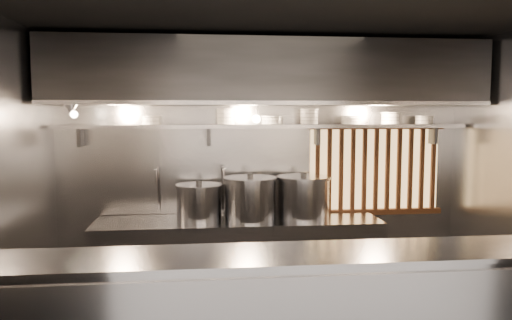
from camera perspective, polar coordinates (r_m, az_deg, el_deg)
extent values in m
plane|color=black|center=(4.17, 3.35, 16.13)|extent=(4.50, 4.50, 0.00)
plane|color=gray|center=(5.61, 0.72, -0.97)|extent=(4.50, 0.00, 4.50)
cube|color=#9E9EA3|center=(3.29, 5.99, -10.65)|extent=(4.50, 0.56, 0.03)
cube|color=#9E9EA3|center=(5.42, -2.02, -11.49)|extent=(3.00, 0.70, 0.90)
cube|color=#9E9EA3|center=(5.40, 0.96, 3.88)|extent=(4.40, 0.34, 0.04)
cube|color=#2D2D30|center=(5.20, 1.28, 9.83)|extent=(4.40, 0.80, 0.65)
cube|color=#9E9EA3|center=(4.79, 1.90, 6.56)|extent=(4.40, 0.03, 0.04)
cube|color=#FFC672|center=(5.90, 13.39, -1.01)|extent=(1.50, 0.02, 0.92)
cube|color=brown|center=(5.82, 13.66, 3.74)|extent=(1.56, 0.06, 0.06)
cube|color=brown|center=(5.92, 13.45, -5.78)|extent=(1.56, 0.06, 0.06)
cube|color=brown|center=(5.66, 7.04, -1.17)|extent=(0.04, 0.04, 0.92)
cube|color=brown|center=(5.69, 8.38, -1.15)|extent=(0.04, 0.04, 0.92)
cube|color=brown|center=(5.73, 9.70, -1.13)|extent=(0.04, 0.04, 0.92)
cube|color=brown|center=(5.76, 11.00, -1.11)|extent=(0.04, 0.04, 0.92)
cube|color=brown|center=(5.81, 12.29, -1.08)|extent=(0.04, 0.04, 0.92)
cube|color=brown|center=(5.85, 13.55, -1.06)|extent=(0.04, 0.04, 0.92)
cube|color=brown|center=(5.90, 14.80, -1.04)|extent=(0.04, 0.04, 0.92)
cube|color=brown|center=(5.95, 16.03, -1.02)|extent=(0.04, 0.04, 0.92)
cube|color=brown|center=(6.00, 17.23, -1.00)|extent=(0.04, 0.04, 0.92)
cube|color=brown|center=(6.06, 18.41, -0.97)|extent=(0.04, 0.04, 0.92)
cube|color=brown|center=(6.11, 19.58, -0.95)|extent=(0.05, 0.04, 0.92)
cylinder|color=silver|center=(5.57, -11.06, -3.30)|extent=(0.03, 0.03, 0.48)
sphere|color=silver|center=(5.54, -11.10, -0.85)|extent=(0.04, 0.04, 0.04)
cylinder|color=silver|center=(5.41, -11.22, -1.00)|extent=(0.03, 0.26, 0.03)
sphere|color=silver|center=(5.28, -11.34, -1.15)|extent=(0.04, 0.04, 0.04)
cylinder|color=silver|center=(5.29, -11.32, -1.91)|extent=(0.03, 0.03, 0.14)
cylinder|color=silver|center=(5.56, -3.83, -3.24)|extent=(0.03, 0.03, 0.48)
sphere|color=silver|center=(5.53, -3.85, -0.78)|extent=(0.04, 0.04, 0.04)
cylinder|color=silver|center=(5.40, -3.79, -0.92)|extent=(0.03, 0.26, 0.03)
sphere|color=silver|center=(5.27, -3.73, -1.08)|extent=(0.04, 0.04, 0.04)
cylinder|color=silver|center=(5.28, -3.73, -1.83)|extent=(0.03, 0.03, 0.14)
cone|color=#9E9EA3|center=(5.04, -20.39, 5.60)|extent=(0.25, 0.27, 0.20)
sphere|color=#FFE0B2|center=(5.01, -20.09, 4.92)|extent=(0.07, 0.07, 0.07)
cylinder|color=#2D2D30|center=(5.14, -20.14, 6.49)|extent=(0.02, 0.22, 0.02)
cylinder|color=#2D2D30|center=(5.27, 0.04, 5.58)|extent=(0.01, 0.01, 0.12)
sphere|color=#FFE0B2|center=(5.27, 0.04, 4.71)|extent=(0.09, 0.09, 0.09)
cylinder|color=#9E9EA3|center=(5.30, -6.53, -4.96)|extent=(0.57, 0.57, 0.35)
cylinder|color=#9E9EA3|center=(5.27, -6.55, -2.94)|extent=(0.61, 0.61, 0.03)
cylinder|color=#2D2D30|center=(5.27, -6.55, -2.57)|extent=(0.06, 0.06, 0.04)
cylinder|color=#9E9EA3|center=(5.26, -0.66, -4.58)|extent=(0.57, 0.57, 0.42)
cylinder|color=#9E9EA3|center=(5.23, -0.66, -2.14)|extent=(0.60, 0.60, 0.03)
cylinder|color=#2D2D30|center=(5.22, -0.66, -1.76)|extent=(0.06, 0.06, 0.04)
cylinder|color=#9E9EA3|center=(5.39, 5.44, -4.39)|extent=(0.70, 0.70, 0.42)
cylinder|color=#9E9EA3|center=(5.36, 5.46, -2.02)|extent=(0.73, 0.73, 0.03)
cylinder|color=#2D2D30|center=(5.35, 5.46, -1.65)|extent=(0.06, 0.06, 0.04)
cylinder|color=white|center=(5.39, -11.95, 4.19)|extent=(0.19, 0.19, 0.03)
cylinder|color=white|center=(5.39, -11.96, 4.59)|extent=(0.19, 0.19, 0.03)
cylinder|color=white|center=(5.39, -11.97, 4.89)|extent=(0.20, 0.20, 0.01)
cylinder|color=white|center=(5.37, -3.43, 4.29)|extent=(0.20, 0.20, 0.03)
cylinder|color=white|center=(5.37, -3.44, 4.69)|extent=(0.20, 0.20, 0.03)
cylinder|color=white|center=(5.37, -3.44, 5.10)|extent=(0.20, 0.20, 0.03)
cylinder|color=white|center=(5.37, -3.44, 5.51)|extent=(0.20, 0.20, 0.03)
cylinder|color=white|center=(5.37, -3.44, 5.80)|extent=(0.22, 0.22, 0.01)
cylinder|color=white|center=(5.41, 1.86, 4.30)|extent=(0.23, 0.23, 0.03)
cylinder|color=white|center=(5.41, 1.86, 4.71)|extent=(0.23, 0.23, 0.03)
cylinder|color=white|center=(5.41, 1.86, 5.00)|extent=(0.24, 0.24, 0.01)
cylinder|color=white|center=(5.49, 6.09, 4.29)|extent=(0.19, 0.19, 0.03)
cylinder|color=white|center=(5.49, 6.10, 4.69)|extent=(0.19, 0.19, 0.03)
cylinder|color=white|center=(5.49, 6.10, 5.09)|extent=(0.19, 0.19, 0.03)
cylinder|color=white|center=(5.49, 6.10, 5.48)|extent=(0.19, 0.19, 0.03)
cylinder|color=white|center=(5.49, 6.11, 5.77)|extent=(0.21, 0.21, 0.01)
cylinder|color=white|center=(5.61, 10.81, 4.25)|extent=(0.22, 0.22, 0.03)
cylinder|color=white|center=(5.60, 10.82, 4.64)|extent=(0.22, 0.22, 0.03)
cylinder|color=white|center=(5.60, 10.82, 4.92)|extent=(0.24, 0.24, 0.01)
cylinder|color=white|center=(5.75, 15.07, 4.19)|extent=(0.20, 0.20, 0.03)
cylinder|color=white|center=(5.75, 15.08, 4.56)|extent=(0.20, 0.20, 0.03)
cylinder|color=white|center=(5.75, 15.09, 4.94)|extent=(0.20, 0.20, 0.03)
cylinder|color=white|center=(5.75, 15.10, 5.22)|extent=(0.21, 0.21, 0.01)
cylinder|color=white|center=(5.91, 18.66, 4.12)|extent=(0.19, 0.19, 0.03)
cylinder|color=white|center=(5.91, 18.68, 4.48)|extent=(0.19, 0.19, 0.03)
cylinder|color=white|center=(5.91, 18.68, 4.76)|extent=(0.21, 0.21, 0.01)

